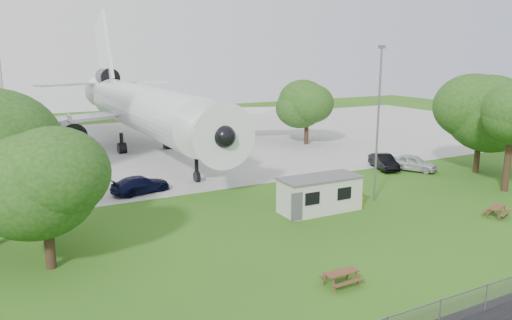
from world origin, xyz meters
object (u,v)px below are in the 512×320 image
picnic_east (496,217)px  picnic_west (341,285)px  airliner (142,106)px  site_cabin (320,194)px

picnic_east → picnic_west: bearing=171.9°
airliner → picnic_east: size_ratio=26.52×
site_cabin → picnic_west: (-6.15, -10.53, -1.31)m
airliner → site_cabin: airliner is taller
picnic_west → picnic_east: 16.89m
airliner → site_cabin: size_ratio=7.05×
site_cabin → picnic_east: size_ratio=3.76×
site_cabin → picnic_west: size_ratio=3.76×
airliner → picnic_west: size_ratio=26.52×
picnic_west → picnic_east: size_ratio=1.00×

